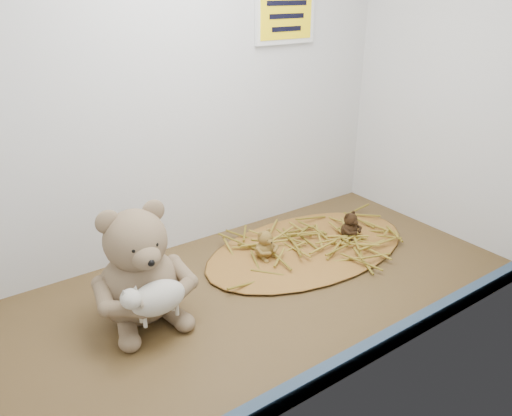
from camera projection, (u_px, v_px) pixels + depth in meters
alcove_shell at (229, 80)px, 97.88cm from camera, size 120.40×60.20×90.40cm
front_rail at (349, 361)px, 87.26cm from camera, size 119.28×2.20×3.60cm
straw_bed at (308, 247)px, 127.76cm from camera, size 58.10×33.74×1.12cm
main_teddy at (137, 264)px, 97.04cm from camera, size 20.91×21.96×24.72cm
toy_lamb at (158, 298)px, 91.64cm from camera, size 13.99×8.54×9.04cm
mini_teddy_tan at (264, 243)px, 121.15cm from camera, size 6.58×6.87×7.35cm
mini_teddy_brown at (350, 224)px, 130.96cm from camera, size 6.56×6.84×7.21cm
wall_sign at (285, 16)px, 124.83cm from camera, size 16.00×1.20×11.00cm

